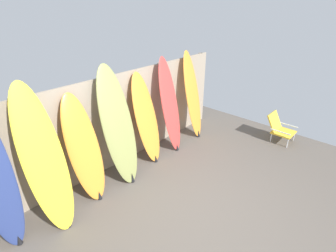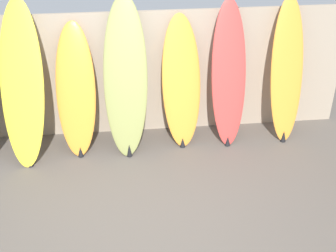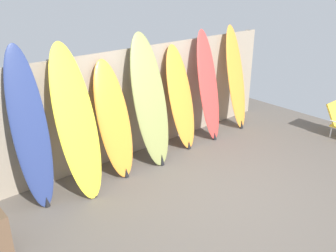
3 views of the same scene
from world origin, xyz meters
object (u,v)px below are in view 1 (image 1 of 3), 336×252
surfboard_orange_2 (84,149)px  surfboard_olive_3 (118,127)px  surfboard_orange_6 (193,96)px  beach_chair (279,128)px  surfboard_yellow_1 (44,160)px  surfboard_orange_4 (146,119)px  surfboard_red_5 (170,106)px

surfboard_orange_2 → surfboard_olive_3: size_ratio=0.84×
surfboard_orange_6 → beach_chair: bearing=-56.3°
surfboard_yellow_1 → surfboard_olive_3: bearing=2.0°
surfboard_orange_4 → surfboard_red_5: size_ratio=0.90×
surfboard_yellow_1 → surfboard_orange_4: 2.07m
surfboard_yellow_1 → beach_chair: (4.64, -1.57, -0.70)m
surfboard_olive_3 → surfboard_orange_2: bearing=176.1°
surfboard_orange_2 → surfboard_olive_3: 0.68m
surfboard_olive_3 → beach_chair: (3.33, -1.61, -0.71)m
surfboard_yellow_1 → surfboard_orange_2: surfboard_yellow_1 is taller
surfboard_olive_3 → surfboard_orange_6: bearing=2.0°
beach_chair → surfboard_orange_2: bearing=136.0°
surfboard_olive_3 → surfboard_red_5: size_ratio=1.04×
surfboard_olive_3 → beach_chair: 3.76m
surfboard_yellow_1 → beach_chair: surfboard_yellow_1 is taller
surfboard_olive_3 → surfboard_red_5: surfboard_olive_3 is taller
surfboard_red_5 → surfboard_orange_6: 0.82m
surfboard_yellow_1 → surfboard_orange_4: bearing=3.8°
surfboard_orange_2 → surfboard_orange_6: 2.86m
surfboard_red_5 → surfboard_olive_3: bearing=-178.2°
surfboard_orange_4 → surfboard_red_5: (0.64, -0.05, 0.10)m
surfboard_orange_4 → surfboard_olive_3: bearing=-172.9°
surfboard_orange_2 → beach_chair: surfboard_orange_2 is taller
surfboard_orange_6 → beach_chair: surfboard_orange_6 is taller
surfboard_orange_2 → surfboard_olive_3: bearing=-3.9°
surfboard_orange_2 → surfboard_red_5: (2.05, -0.00, 0.12)m
surfboard_olive_3 → surfboard_orange_6: surfboard_olive_3 is taller
surfboard_olive_3 → surfboard_red_5: (1.39, 0.04, -0.04)m
surfboard_yellow_1 → surfboard_orange_6: 3.52m
surfboard_red_5 → beach_chair: surfboard_red_5 is taller
surfboard_yellow_1 → beach_chair: bearing=-18.7°
surfboard_yellow_1 → surfboard_orange_2: 0.68m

